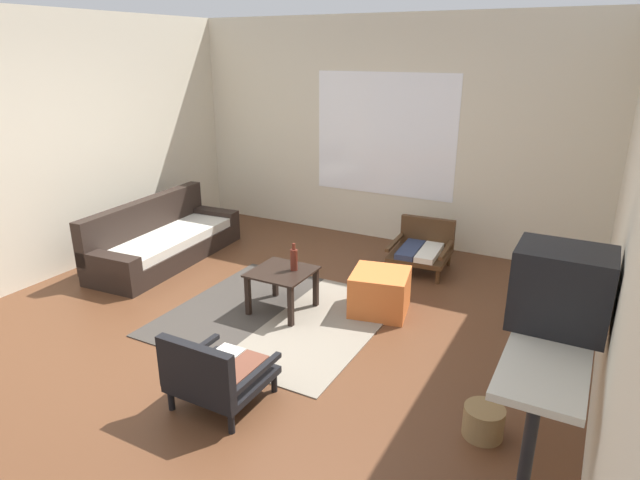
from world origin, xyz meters
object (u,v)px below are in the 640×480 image
object	(u,v)px
wicker_basket	(483,421)
armchair_striped_foreground	(215,374)
armchair_by_window	(422,247)
crt_television	(561,288)
couch	(163,242)
ottoman_orange	(380,292)
glass_bottle	(294,259)
coffee_table	(282,279)
console_shelf	(555,334)
clay_vase	(566,279)

from	to	relation	value
wicker_basket	armchair_striped_foreground	bearing A→B (deg)	-161.22
armchair_by_window	crt_television	xyz separation A→B (m)	(1.54, -2.50, 0.85)
couch	crt_television	bearing A→B (deg)	-17.44
ottoman_orange	glass_bottle	size ratio (longest dim) A/B	1.96
coffee_table	ottoman_orange	size ratio (longest dim) A/B	1.06
crt_television	armchair_striped_foreground	bearing A→B (deg)	-164.49
couch	armchair_by_window	size ratio (longest dim) A/B	2.91
armchair_striped_foreground	ottoman_orange	world-z (taller)	armchair_striped_foreground
armchair_by_window	glass_bottle	distance (m)	1.73
crt_television	wicker_basket	size ratio (longest dim) A/B	1.93
wicker_basket	console_shelf	bearing A→B (deg)	12.57
console_shelf	crt_television	size ratio (longest dim) A/B	3.63
crt_television	wicker_basket	distance (m)	1.04
couch	armchair_striped_foreground	distance (m)	2.95
ottoman_orange	console_shelf	world-z (taller)	console_shelf
console_shelf	crt_television	xyz separation A→B (m)	(-0.00, -0.09, 0.32)
ottoman_orange	coffee_table	bearing A→B (deg)	-152.65
couch	glass_bottle	distance (m)	2.05
armchair_by_window	clay_vase	bearing A→B (deg)	-53.14
glass_bottle	clay_vase	bearing A→B (deg)	-12.75
wicker_basket	coffee_table	bearing A→B (deg)	156.94
armchair_by_window	glass_bottle	xyz separation A→B (m)	(-0.71, -1.55, 0.26)
armchair_by_window	console_shelf	distance (m)	2.91
couch	coffee_table	distance (m)	1.96
crt_television	glass_bottle	xyz separation A→B (m)	(-2.26, 0.95, -0.59)
console_shelf	glass_bottle	world-z (taller)	console_shelf
clay_vase	couch	bearing A→B (deg)	168.09
console_shelf	glass_bottle	distance (m)	2.43
crt_television	coffee_table	bearing A→B (deg)	159.42
clay_vase	wicker_basket	xyz separation A→B (m)	(-0.32, -0.42, -0.88)
coffee_table	clay_vase	xyz separation A→B (m)	(2.35, -0.44, 0.66)
crt_television	clay_vase	bearing A→B (deg)	89.59
couch	coffee_table	size ratio (longest dim) A/B	3.74
armchair_by_window	wicker_basket	size ratio (longest dim) A/B	2.68
armchair_by_window	wicker_basket	bearing A→B (deg)	-63.69
couch	crt_television	xyz separation A→B (m)	(4.25, -1.34, 0.88)
glass_bottle	ottoman_orange	bearing A→B (deg)	25.81
coffee_table	crt_television	xyz separation A→B (m)	(2.34, -0.88, 0.78)
glass_bottle	armchair_by_window	bearing A→B (deg)	65.32
armchair_by_window	console_shelf	xyz separation A→B (m)	(1.55, -2.41, 0.53)
couch	glass_bottle	world-z (taller)	couch
clay_vase	wicker_basket	world-z (taller)	clay_vase
ottoman_orange	wicker_basket	distance (m)	1.78
couch	glass_bottle	size ratio (longest dim) A/B	7.74
console_shelf	clay_vase	size ratio (longest dim) A/B	6.07
glass_bottle	wicker_basket	size ratio (longest dim) A/B	1.01
crt_television	wicker_basket	world-z (taller)	crt_television
armchair_by_window	crt_television	size ratio (longest dim) A/B	1.39
armchair_by_window	glass_bottle	bearing A→B (deg)	-114.68
console_shelf	armchair_striped_foreground	bearing A→B (deg)	-162.19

